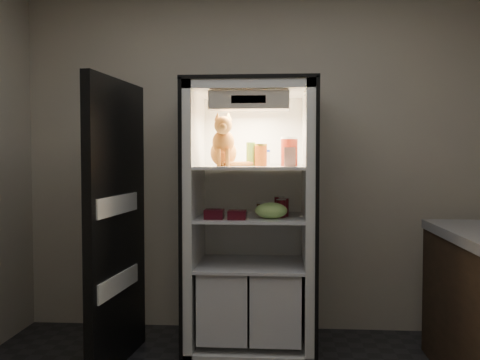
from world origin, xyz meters
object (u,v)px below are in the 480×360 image
object	(u,v)px
pepper_jar	(289,151)
tabby_cat	(224,146)
condiment_jar	(261,209)
berry_box_right	(237,215)
refrigerator	(251,236)
salsa_jar	(261,155)
soda_can_c	(281,208)
grape_bag	(271,211)
mayo_tub	(264,158)
cream_carton	(290,157)
berry_box_left	(214,214)
soda_can_a	(279,206)
parmesan_shaker	(251,154)
soda_can_b	(284,207)

from	to	relation	value
pepper_jar	tabby_cat	bearing A→B (deg)	-170.66
condiment_jar	berry_box_right	xyz separation A→B (m)	(-0.15, -0.27, -0.02)
refrigerator	salsa_jar	distance (m)	0.59
soda_can_c	grape_bag	distance (m)	0.11
salsa_jar	berry_box_right	size ratio (longest dim) A/B	1.29
mayo_tub	soda_can_c	bearing A→B (deg)	-61.45
grape_bag	cream_carton	bearing A→B (deg)	-21.82
salsa_jar	berry_box_left	world-z (taller)	salsa_jar
soda_can_a	cream_carton	bearing A→B (deg)	-76.42
salsa_jar	berry_box_right	distance (m)	0.46
cream_carton	tabby_cat	bearing A→B (deg)	163.27
berry_box_left	berry_box_right	bearing A→B (deg)	-5.37
tabby_cat	parmesan_shaker	bearing A→B (deg)	9.44
berry_box_left	tabby_cat	bearing A→B (deg)	68.40
salsa_jar	soda_can_a	world-z (taller)	salsa_jar
refrigerator	mayo_tub	size ratio (longest dim) A/B	16.42
pepper_jar	soda_can_b	world-z (taller)	pepper_jar
salsa_jar	cream_carton	size ratio (longest dim) A/B	1.21
berry_box_right	grape_bag	bearing A→B (deg)	13.60
pepper_jar	cream_carton	bearing A→B (deg)	-90.19
tabby_cat	cream_carton	xyz separation A→B (m)	(0.45, -0.14, -0.07)
refrigerator	berry_box_left	distance (m)	0.38
parmesan_shaker	salsa_jar	size ratio (longest dim) A/B	1.07
soda_can_b	grape_bag	xyz separation A→B (m)	(-0.09, -0.14, -0.01)
tabby_cat	salsa_jar	distance (m)	0.26
cream_carton	berry_box_left	distance (m)	0.63
refrigerator	soda_can_b	xyz separation A→B (m)	(0.23, -0.05, 0.21)
pepper_jar	berry_box_left	size ratio (longest dim) A/B	1.60
soda_can_c	berry_box_left	distance (m)	0.46
pepper_jar	soda_can_b	size ratio (longest dim) A/B	1.55
soda_can_b	berry_box_right	xyz separation A→B (m)	(-0.31, -0.20, -0.04)
soda_can_c	grape_bag	xyz separation A→B (m)	(-0.07, -0.08, -0.01)
grape_bag	berry_box_right	distance (m)	0.23
soda_can_c	berry_box_right	distance (m)	0.32
parmesan_shaker	soda_can_b	bearing A→B (deg)	1.72
soda_can_b	berry_box_left	bearing A→B (deg)	-158.67
mayo_tub	grape_bag	world-z (taller)	mayo_tub
grape_bag	refrigerator	bearing A→B (deg)	126.56
soda_can_c	parmesan_shaker	bearing A→B (deg)	166.12
salsa_jar	berry_box_right	world-z (taller)	salsa_jar
mayo_tub	salsa_jar	world-z (taller)	salsa_jar
soda_can_a	soda_can_c	world-z (taller)	soda_can_a
mayo_tub	soda_can_a	xyz separation A→B (m)	(0.11, -0.08, -0.34)
soda_can_a	berry_box_left	size ratio (longest dim) A/B	1.06
tabby_cat	berry_box_right	distance (m)	0.49
refrigerator	salsa_jar	world-z (taller)	refrigerator
grape_bag	berry_box_left	bearing A→B (deg)	-173.99
cream_carton	grape_bag	distance (m)	0.38
berry_box_right	mayo_tub	bearing A→B (deg)	64.54
soda_can_c	pepper_jar	bearing A→B (deg)	55.19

